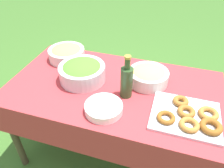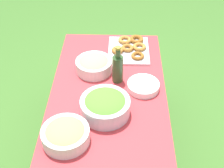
# 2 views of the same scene
# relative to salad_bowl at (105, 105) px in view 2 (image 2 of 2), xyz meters

# --- Properties ---
(ground_plane) EXTENTS (14.00, 14.00, 0.00)m
(ground_plane) POSITION_rel_salad_bowl_xyz_m (0.23, -0.01, -0.75)
(ground_plane) COLOR #3D6B28
(picnic_table) EXTENTS (1.40, 0.78, 0.69)m
(picnic_table) POSITION_rel_salad_bowl_xyz_m (0.23, -0.01, -0.16)
(picnic_table) COLOR #B73338
(picnic_table) RESTS_ON ground_plane
(salad_bowl) EXTENTS (0.31, 0.31, 0.13)m
(salad_bowl) POSITION_rel_salad_bowl_xyz_m (0.00, 0.00, 0.00)
(salad_bowl) COLOR silver
(salad_bowl) RESTS_ON picnic_table
(pasta_bowl) EXTENTS (0.26, 0.26, 0.11)m
(pasta_bowl) POSITION_rel_salad_bowl_xyz_m (0.43, 0.10, -0.01)
(pasta_bowl) COLOR silver
(pasta_bowl) RESTS_ON picnic_table
(donut_platter) EXTENTS (0.40, 0.32, 0.05)m
(donut_platter) POSITION_rel_salad_bowl_xyz_m (0.71, -0.16, -0.05)
(donut_platter) COLOR silver
(donut_platter) RESTS_ON picnic_table
(plate_stack) EXTENTS (0.22, 0.22, 0.05)m
(plate_stack) POSITION_rel_salad_bowl_xyz_m (0.24, -0.25, -0.04)
(plate_stack) COLOR white
(plate_stack) RESTS_ON picnic_table
(olive_oil_bottle) EXTENTS (0.08, 0.08, 0.28)m
(olive_oil_bottle) POSITION_rel_salad_bowl_xyz_m (0.32, -0.07, 0.04)
(olive_oil_bottle) COLOR #2D4723
(olive_oil_bottle) RESTS_ON picnic_table
(fruit_bowl) EXTENTS (0.28, 0.28, 0.11)m
(fruit_bowl) POSITION_rel_salad_bowl_xyz_m (-0.23, 0.21, -0.01)
(fruit_bowl) COLOR silver
(fruit_bowl) RESTS_ON picnic_table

